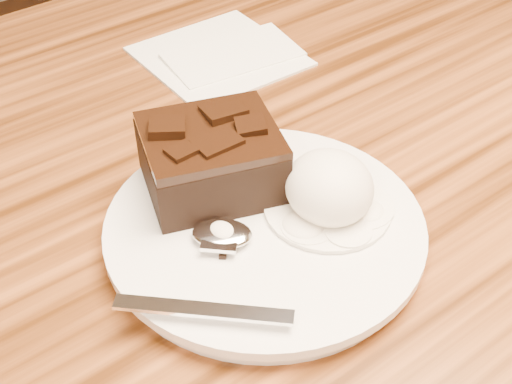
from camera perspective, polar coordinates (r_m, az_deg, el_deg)
plate at (r=0.52m, az=0.68°, el=-3.15°), size 0.22×0.22×0.02m
brownie at (r=0.53m, az=-3.47°, el=2.26°), size 0.12×0.11×0.04m
ice_cream_scoop at (r=0.51m, az=5.71°, el=0.35°), size 0.06×0.06×0.05m
melt_puddle at (r=0.52m, az=5.57°, el=-1.30°), size 0.09×0.09×0.00m
spoon at (r=0.50m, az=-2.64°, el=-3.39°), size 0.14×0.14×0.01m
napkin at (r=0.73m, az=-2.90°, el=10.56°), size 0.14×0.14×0.01m
crumb_a at (r=0.49m, az=-2.60°, el=-4.90°), size 0.01×0.01×0.00m
crumb_b at (r=0.54m, az=3.07°, el=-0.00°), size 0.01×0.01×0.00m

